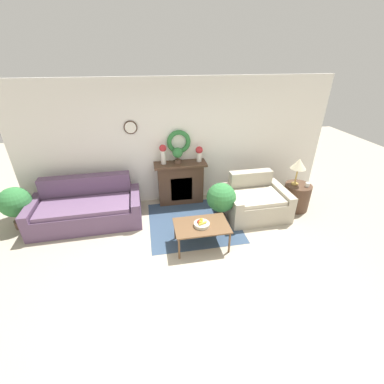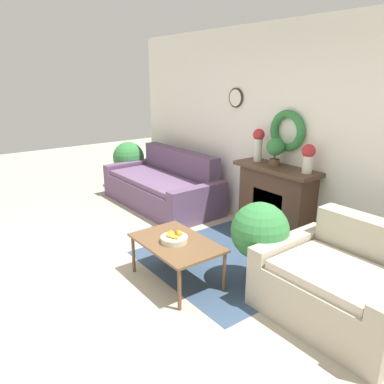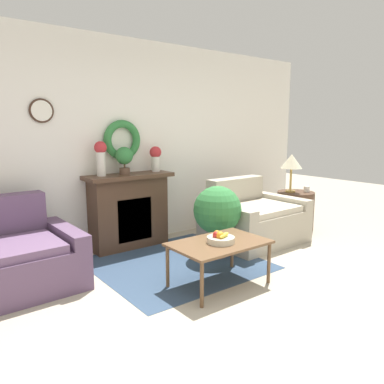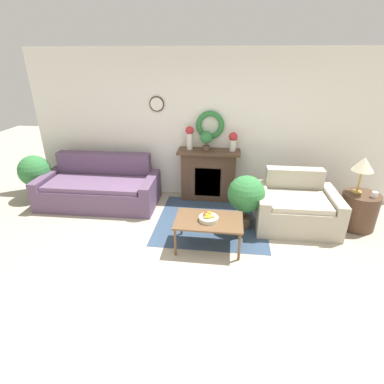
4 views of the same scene
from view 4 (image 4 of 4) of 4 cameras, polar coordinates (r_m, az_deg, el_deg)
name	(u,v)px [view 4 (image 4 of 4)]	position (r m, az deg, el deg)	size (l,w,h in m)	color
ground_plane	(194,278)	(3.93, 0.44, -16.03)	(16.00, 16.00, 0.00)	#ADA38E
floor_rug	(211,221)	(5.10, 3.72, -5.52)	(1.80, 1.72, 0.01)	#334760
wall_back	(211,127)	(5.65, 3.60, 12.25)	(6.80, 0.16, 2.70)	white
fireplace	(208,174)	(5.70, 3.14, 3.36)	(1.14, 0.41, 0.97)	#4C3323
couch_left	(100,188)	(5.84, -17.13, 0.77)	(2.15, 1.04, 0.88)	#604766
loveseat_right	(295,207)	(5.15, 19.07, -2.77)	(1.29, 1.01, 0.85)	#B2A893
coffee_table	(209,222)	(4.26, 3.20, -5.76)	(0.95, 0.62, 0.45)	brown
fruit_bowl	(208,218)	(4.19, 3.12, -4.93)	(0.27, 0.27, 0.12)	beige
side_table_by_loveseat	(358,211)	(5.49, 29.11, -3.10)	(0.56, 0.56, 0.58)	#4C3323
table_lamp	(364,165)	(5.25, 29.87, 4.49)	(0.32, 0.32, 0.58)	#B28E42
mug	(375,195)	(5.33, 31.45, -0.43)	(0.09, 0.09, 0.09)	silver
vase_on_mantel_left	(190,136)	(5.52, -0.44, 10.63)	(0.15, 0.15, 0.43)	silver
vase_on_mantel_right	(233,140)	(5.49, 7.81, 9.76)	(0.16, 0.16, 0.34)	silver
potted_plant_on_mantel	(206,139)	(5.48, 2.76, 10.12)	(0.22, 0.22, 0.35)	brown
potted_plant_floor_by_couch	(35,172)	(6.42, -27.77, 3.35)	(0.59, 0.59, 0.86)	brown
potted_plant_floor_by_loveseat	(246,195)	(4.76, 10.27, -0.59)	(0.58, 0.58, 0.88)	brown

